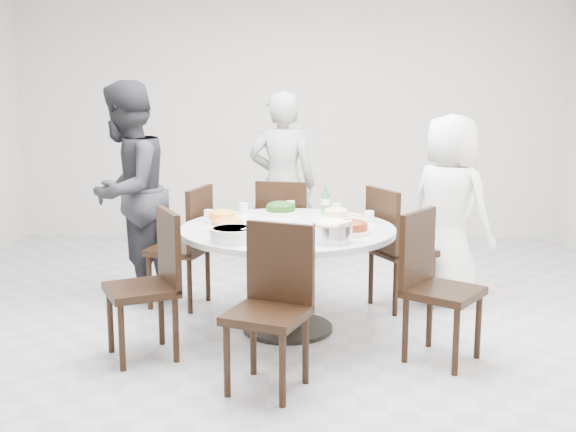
{
  "coord_description": "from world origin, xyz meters",
  "views": [
    {
      "loc": [
        0.24,
        -4.98,
        1.77
      ],
      "look_at": [
        0.08,
        -0.02,
        0.82
      ],
      "focal_mm": 45.0,
      "sensor_mm": 36.0,
      "label": 1
    }
  ],
  "objects_px": {
    "chair_s": "(267,311)",
    "soup_bowl": "(233,235)",
    "chair_nw": "(178,246)",
    "diner_left": "(127,192)",
    "chair_ne": "(402,248)",
    "chair_n": "(285,234)",
    "chair_se": "(444,288)",
    "diner_right": "(449,209)",
    "rice_bowl": "(332,233)",
    "diner_middle": "(282,184)",
    "chair_sw": "(141,286)",
    "dining_table": "(288,279)",
    "beverage_bottle": "(326,200)"
  },
  "relations": [
    {
      "from": "diner_right",
      "to": "rice_bowl",
      "type": "xyz_separation_m",
      "value": [
        -0.96,
        -1.16,
        0.05
      ]
    },
    {
      "from": "chair_ne",
      "to": "chair_n",
      "type": "xyz_separation_m",
      "value": [
        -0.93,
        0.46,
        0.0
      ]
    },
    {
      "from": "chair_sw",
      "to": "diner_left",
      "type": "xyz_separation_m",
      "value": [
        -0.4,
        1.27,
        0.4
      ]
    },
    {
      "from": "chair_s",
      "to": "chair_ne",
      "type": "bearing_deg",
      "value": 79.96
    },
    {
      "from": "diner_right",
      "to": "rice_bowl",
      "type": "distance_m",
      "value": 1.51
    },
    {
      "from": "rice_bowl",
      "to": "chair_se",
      "type": "bearing_deg",
      "value": -7.98
    },
    {
      "from": "diner_middle",
      "to": "diner_left",
      "type": "bearing_deg",
      "value": 38.7
    },
    {
      "from": "dining_table",
      "to": "diner_middle",
      "type": "distance_m",
      "value": 1.6
    },
    {
      "from": "dining_table",
      "to": "diner_right",
      "type": "xyz_separation_m",
      "value": [
        1.25,
        0.73,
        0.38
      ]
    },
    {
      "from": "beverage_bottle",
      "to": "dining_table",
      "type": "bearing_deg",
      "value": -118.18
    },
    {
      "from": "dining_table",
      "to": "beverage_bottle",
      "type": "distance_m",
      "value": 0.75
    },
    {
      "from": "chair_ne",
      "to": "soup_bowl",
      "type": "height_order",
      "value": "chair_ne"
    },
    {
      "from": "chair_nw",
      "to": "beverage_bottle",
      "type": "distance_m",
      "value": 1.21
    },
    {
      "from": "diner_middle",
      "to": "chair_n",
      "type": "bearing_deg",
      "value": 100.33
    },
    {
      "from": "chair_s",
      "to": "chair_se",
      "type": "relative_size",
      "value": 1.0
    },
    {
      "from": "chair_nw",
      "to": "chair_sw",
      "type": "bearing_deg",
      "value": 13.73
    },
    {
      "from": "chair_ne",
      "to": "beverage_bottle",
      "type": "bearing_deg",
      "value": 67.5
    },
    {
      "from": "chair_se",
      "to": "soup_bowl",
      "type": "distance_m",
      "value": 1.37
    },
    {
      "from": "dining_table",
      "to": "diner_left",
      "type": "bearing_deg",
      "value": 150.97
    },
    {
      "from": "chair_n",
      "to": "chair_se",
      "type": "relative_size",
      "value": 1.0
    },
    {
      "from": "dining_table",
      "to": "chair_n",
      "type": "height_order",
      "value": "chair_n"
    },
    {
      "from": "chair_sw",
      "to": "chair_nw",
      "type": "bearing_deg",
      "value": 150.98
    },
    {
      "from": "chair_nw",
      "to": "diner_left",
      "type": "bearing_deg",
      "value": -96.22
    },
    {
      "from": "soup_bowl",
      "to": "diner_left",
      "type": "bearing_deg",
      "value": 129.49
    },
    {
      "from": "chair_n",
      "to": "rice_bowl",
      "type": "distance_m",
      "value": 1.54
    },
    {
      "from": "chair_s",
      "to": "diner_left",
      "type": "relative_size",
      "value": 0.54
    },
    {
      "from": "dining_table",
      "to": "chair_ne",
      "type": "xyz_separation_m",
      "value": [
        0.87,
        0.57,
        0.1
      ]
    },
    {
      "from": "chair_ne",
      "to": "rice_bowl",
      "type": "distance_m",
      "value": 1.2
    },
    {
      "from": "chair_s",
      "to": "dining_table",
      "type": "bearing_deg",
      "value": 106.36
    },
    {
      "from": "diner_right",
      "to": "rice_bowl",
      "type": "height_order",
      "value": "diner_right"
    },
    {
      "from": "beverage_bottle",
      "to": "chair_ne",
      "type": "bearing_deg",
      "value": 5.65
    },
    {
      "from": "chair_ne",
      "to": "rice_bowl",
      "type": "relative_size",
      "value": 3.7
    },
    {
      "from": "chair_sw",
      "to": "diner_middle",
      "type": "distance_m",
      "value": 2.25
    },
    {
      "from": "diner_right",
      "to": "chair_n",
      "type": "bearing_deg",
      "value": 30.87
    },
    {
      "from": "chair_ne",
      "to": "chair_s",
      "type": "height_order",
      "value": "same"
    },
    {
      "from": "diner_right",
      "to": "soup_bowl",
      "type": "xyz_separation_m",
      "value": [
        -1.59,
        -1.19,
        0.04
      ]
    },
    {
      "from": "diner_middle",
      "to": "soup_bowl",
      "type": "height_order",
      "value": "diner_middle"
    },
    {
      "from": "chair_n",
      "to": "chair_se",
      "type": "bearing_deg",
      "value": 132.45
    },
    {
      "from": "chair_s",
      "to": "soup_bowl",
      "type": "height_order",
      "value": "chair_s"
    },
    {
      "from": "diner_middle",
      "to": "diner_left",
      "type": "relative_size",
      "value": 0.95
    },
    {
      "from": "chair_ne",
      "to": "diner_left",
      "type": "relative_size",
      "value": 0.54
    },
    {
      "from": "diner_left",
      "to": "rice_bowl",
      "type": "bearing_deg",
      "value": 66.79
    },
    {
      "from": "dining_table",
      "to": "diner_middle",
      "type": "relative_size",
      "value": 0.9
    },
    {
      "from": "soup_bowl",
      "to": "chair_s",
      "type": "bearing_deg",
      "value": -65.76
    },
    {
      "from": "soup_bowl",
      "to": "diner_right",
      "type": "bearing_deg",
      "value": 36.73
    },
    {
      "from": "diner_middle",
      "to": "dining_table",
      "type": "bearing_deg",
      "value": 99.05
    },
    {
      "from": "rice_bowl",
      "to": "chair_nw",
      "type": "bearing_deg",
      "value": 139.98
    },
    {
      "from": "diner_middle",
      "to": "diner_left",
      "type": "xyz_separation_m",
      "value": [
        -1.21,
        -0.8,
        0.05
      ]
    },
    {
      "from": "chair_nw",
      "to": "chair_s",
      "type": "height_order",
      "value": "same"
    },
    {
      "from": "chair_ne",
      "to": "soup_bowl",
      "type": "bearing_deg",
      "value": 102.09
    }
  ]
}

